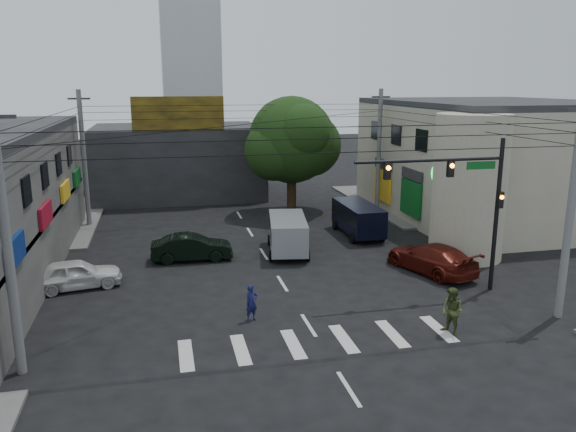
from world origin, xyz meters
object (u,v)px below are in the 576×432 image
object	(u,v)px
utility_pole_far_right	(379,151)
dark_sedan	(192,247)
white_compact	(76,274)
navy_van	(358,220)
utility_pole_near_left	(7,243)
maroon_sedan	(431,258)
utility_pole_near_right	(571,210)
traffic_officer	(252,303)
pedestrian_olive	(452,312)
silver_minivan	(288,235)
utility_pole_far_left	(84,160)
street_tree	(292,140)
traffic_gantry	(466,192)

from	to	relation	value
utility_pole_far_right	dark_sedan	distance (m)	17.68
white_compact	navy_van	xyz separation A→B (m)	(16.42, 6.11, 0.31)
utility_pole_near_left	maroon_sedan	world-z (taller)	utility_pole_near_left
maroon_sedan	utility_pole_near_right	bearing A→B (deg)	93.63
traffic_officer	pedestrian_olive	bearing A→B (deg)	-48.30
utility_pole_far_right	maroon_sedan	world-z (taller)	utility_pole_far_right
silver_minivan	traffic_officer	bearing A→B (deg)	167.79
white_compact	navy_van	bearing A→B (deg)	-79.85
utility_pole_far_right	navy_van	distance (m)	8.20
silver_minivan	pedestrian_olive	distance (m)	12.60
utility_pole_far_left	pedestrian_olive	bearing A→B (deg)	-53.21
street_tree	utility_pole_far_left	bearing A→B (deg)	-176.05
white_compact	silver_minivan	bearing A→B (deg)	-83.34
silver_minivan	utility_pole_far_right	bearing A→B (deg)	-35.64
utility_pole_near_right	pedestrian_olive	bearing A→B (deg)	-174.26
traffic_gantry	utility_pole_far_left	bearing A→B (deg)	137.14
street_tree	silver_minivan	size ratio (longest dim) A/B	1.71
utility_pole_near_left	navy_van	size ratio (longest dim) A/B	1.80
utility_pole_far_left	dark_sedan	distance (m)	11.88
utility_pole_near_left	utility_pole_far_right	distance (m)	29.35
utility_pole_far_right	utility_pole_far_left	bearing A→B (deg)	180.00
utility_pole_far_right	traffic_officer	xyz separation A→B (m)	(-12.67, -18.00, -3.82)
utility_pole_near_right	dark_sedan	size ratio (longest dim) A/B	2.05
white_compact	silver_minivan	world-z (taller)	silver_minivan
dark_sedan	pedestrian_olive	xyz separation A→B (m)	(9.31, -11.82, 0.22)
traffic_gantry	utility_pole_far_right	distance (m)	17.21
traffic_gantry	utility_pole_near_right	distance (m)	4.41
white_compact	traffic_officer	bearing A→B (deg)	-136.67
navy_van	silver_minivan	bearing A→B (deg)	117.30
utility_pole_far_left	pedestrian_olive	world-z (taller)	utility_pole_far_left
maroon_sedan	navy_van	xyz separation A→B (m)	(-1.23, 7.72, 0.26)
pedestrian_olive	navy_van	bearing A→B (deg)	151.49
street_tree	traffic_officer	size ratio (longest dim) A/B	5.60
utility_pole_near_left	silver_minivan	xyz separation A→B (m)	(11.91, 11.48, -3.57)
utility_pole_far_right	pedestrian_olive	bearing A→B (deg)	-104.08
utility_pole_near_right	silver_minivan	size ratio (longest dim) A/B	1.81
utility_pole_near_right	white_compact	bearing A→B (deg)	158.23
silver_minivan	maroon_sedan	bearing A→B (deg)	-118.06
utility_pole_far_left	white_compact	world-z (taller)	utility_pole_far_left
street_tree	white_compact	size ratio (longest dim) A/B	1.97
utility_pole_near_left	utility_pole_far_left	world-z (taller)	same
utility_pole_near_right	silver_minivan	bearing A→B (deg)	128.37
traffic_gantry	white_compact	bearing A→B (deg)	165.36
traffic_officer	traffic_gantry	bearing A→B (deg)	-20.35
utility_pole_near_left	utility_pole_far_right	world-z (taller)	same
utility_pole_near_left	pedestrian_olive	xyz separation A→B (m)	(15.73, -0.53, -3.65)
utility_pole_near_right	maroon_sedan	size ratio (longest dim) A/B	1.62
utility_pole_near_right	maroon_sedan	xyz separation A→B (m)	(-2.60, 6.48, -3.83)
utility_pole_far_left	navy_van	distance (m)	18.64
utility_pole_near_left	traffic_officer	xyz separation A→B (m)	(8.33, 2.50, -3.82)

